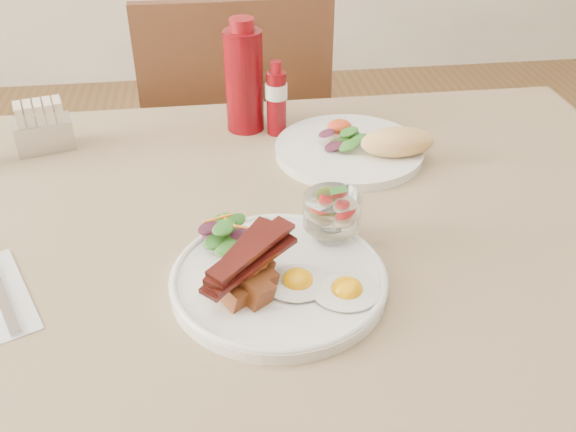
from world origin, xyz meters
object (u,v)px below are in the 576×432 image
Objects in this scene: main_plate at (279,280)px; second_plate at (360,147)px; fruit_cup at (332,211)px; ketchup_bottle at (244,79)px; chair_far at (237,150)px; sugar_caddy at (43,129)px; hot_sauce_bottle at (276,99)px; table at (261,271)px.

main_plate is 0.38m from second_plate.
ketchup_bottle is at bearing 102.71° from fruit_cup.
fruit_cup is at bearing -82.74° from chair_far.
chair_far is 8.61× the size of sugar_caddy.
hot_sauce_bottle reaches higher than second_plate.
fruit_cup is 0.37m from hot_sauce_bottle.
fruit_cup is 0.40m from ketchup_bottle.
fruit_cup is at bearing -84.77° from hot_sauce_bottle.
table is at bearing -54.49° from sugar_caddy.
hot_sauce_bottle reaches higher than table.
chair_far is 0.57m from second_plate.
main_plate is 0.56m from sugar_caddy.
second_plate is at bearing -67.83° from chair_far.
ketchup_bottle reaches higher than hot_sauce_bottle.
main_plate is 2.02× the size of hot_sauce_bottle.
table is 0.68m from chair_far.
fruit_cup reaches higher than table.
main_plate is 1.35× the size of ketchup_bottle.
chair_far is 0.48m from hot_sauce_bottle.
sugar_caddy is at bearing -174.09° from ketchup_bottle.
sugar_caddy is at bearing 141.49° from fruit_cup.
chair_far reaches higher than second_plate.
main_plate is 3.52× the size of fruit_cup.
hot_sauce_bottle is (0.05, 0.44, 0.06)m from main_plate.
fruit_cup is at bearing -36.06° from table.
table is 0.19m from fruit_cup.
table is 9.58× the size of hot_sauce_bottle.
fruit_cup is 0.30× the size of second_plate.
second_plate is (0.18, 0.33, 0.01)m from main_plate.
second_plate is 0.56m from sugar_caddy.
sugar_caddy is at bearing 130.44° from main_plate.
main_plate is 0.47m from ketchup_bottle.
chair_far reaches higher than table.
fruit_cup is 0.57m from sugar_caddy.
ketchup_bottle reaches higher than fruit_cup.
hot_sauce_bottle is (0.06, -0.03, -0.03)m from ketchup_bottle.
fruit_cup is 0.74× the size of sugar_caddy.
table is 0.47m from sugar_caddy.
second_plate is at bearing -38.66° from hot_sauce_bottle.
main_plate is (0.01, -0.80, 0.24)m from chair_far.
second_plate is 1.93× the size of hot_sauce_bottle.
sugar_caddy reaches higher than table.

